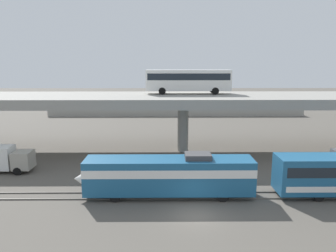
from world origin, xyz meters
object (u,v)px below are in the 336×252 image
at_px(parked_car_2, 220,104).
at_px(parked_car_1, 231,102).
at_px(parked_car_4, 171,104).
at_px(transit_bus_on_overpass, 188,79).
at_px(parked_car_0, 98,104).
at_px(parked_car_3, 134,102).
at_px(parked_car_5, 162,102).
at_px(train_locomotive, 161,174).
at_px(service_truck_west, 0,158).

bearing_deg(parked_car_2, parked_car_1, 47.42).
xyz_separation_m(parked_car_1, parked_car_2, (-3.39, -3.69, -0.00)).
bearing_deg(parked_car_4, transit_bus_on_overpass, 93.34).
relative_size(parked_car_0, parked_car_3, 0.99).
bearing_deg(transit_bus_on_overpass, parked_car_2, -107.45).
bearing_deg(parked_car_5, parked_car_4, 119.94).
bearing_deg(train_locomotive, parked_car_2, -105.39).
xyz_separation_m(parked_car_1, parked_car_5, (-17.34, -0.22, 0.00)).
relative_size(parked_car_2, parked_car_5, 0.93).
relative_size(train_locomotive, transit_bus_on_overpass, 1.39).
distance_m(service_truck_west, parked_car_5, 49.12).
bearing_deg(transit_bus_on_overpass, parked_car_3, -72.18).
xyz_separation_m(parked_car_1, parked_car_3, (-24.34, -0.52, 0.00)).
height_order(parked_car_2, parked_car_3, same).
bearing_deg(parked_car_5, transit_bus_on_overpass, 96.71).
xyz_separation_m(train_locomotive, parked_car_5, (-0.39, 52.76, 0.22)).
relative_size(parked_car_0, parked_car_5, 0.98).
relative_size(parked_car_2, parked_car_3, 0.94).
xyz_separation_m(parked_car_0, parked_car_5, (15.36, 3.59, -0.00)).
height_order(transit_bus_on_overpass, parked_car_5, transit_bus_on_overpass).
height_order(train_locomotive, parked_car_1, train_locomotive).
relative_size(transit_bus_on_overpass, parked_car_5, 2.70).
xyz_separation_m(service_truck_west, parked_car_2, (32.05, 42.19, 0.77)).
bearing_deg(parked_car_1, parked_car_4, -164.36).
height_order(parked_car_3, parked_car_5, same).
xyz_separation_m(parked_car_3, parked_car_5, (7.00, 0.29, -0.00)).
distance_m(service_truck_west, parked_car_0, 42.16).
distance_m(train_locomotive, parked_car_3, 52.98).
relative_size(parked_car_1, parked_car_3, 0.96).
bearing_deg(parked_car_1, parked_car_0, -173.34).
distance_m(train_locomotive, transit_bus_on_overpass, 19.90).
distance_m(parked_car_3, parked_car_5, 7.00).
bearing_deg(parked_car_5, parked_car_3, 2.40).
bearing_deg(train_locomotive, parked_car_0, -72.24).
height_order(parked_car_2, parked_car_5, same).
xyz_separation_m(transit_bus_on_overpass, parked_car_3, (-11.10, 34.53, -7.59)).
bearing_deg(transit_bus_on_overpass, parked_car_1, -110.70).
height_order(service_truck_west, parked_car_4, parked_car_4).
distance_m(transit_bus_on_overpass, service_truck_west, 26.07).
height_order(train_locomotive, parked_car_4, train_locomotive).
height_order(parked_car_0, parked_car_2, same).
distance_m(train_locomotive, parked_car_1, 55.63).
height_order(service_truck_west, parked_car_2, parked_car_2).
bearing_deg(parked_car_2, parked_car_3, 171.39).
relative_size(train_locomotive, parked_car_4, 4.08).
bearing_deg(service_truck_west, parked_car_2, 52.78).
height_order(transit_bus_on_overpass, parked_car_3, transit_bus_on_overpass).
xyz_separation_m(parked_car_3, parked_car_4, (9.30, -3.70, -0.00)).
bearing_deg(parked_car_5, parked_car_2, 166.06).
bearing_deg(parked_car_3, parked_car_0, 21.54).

